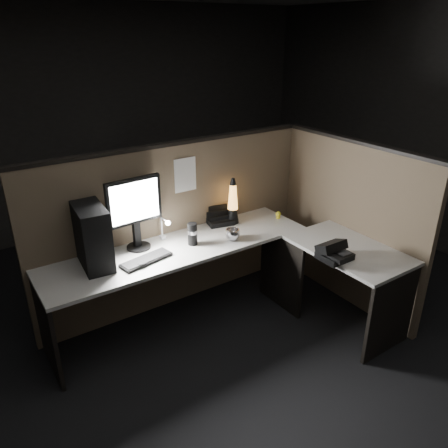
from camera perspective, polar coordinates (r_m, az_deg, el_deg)
floor at (r=3.70m, az=1.51°, el=-16.11°), size 6.00×6.00×0.00m
room_shell at (r=2.93m, az=1.86°, el=8.93°), size 6.00×6.00×6.00m
partition_back at (r=3.97m, az=-6.17°, el=-0.38°), size 2.66×0.06×1.50m
partition_right at (r=4.16m, az=15.91°, el=-0.05°), size 0.06×1.66×1.50m
desk at (r=3.62m, az=1.61°, el=-5.86°), size 2.60×1.60×0.73m
pc_tower at (r=3.42m, az=-16.88°, el=-1.44°), size 0.24×0.47×0.48m
monitor at (r=3.55m, az=-11.59°, el=2.21°), size 0.47×0.20×0.60m
keyboard at (r=3.47m, az=-10.12°, el=-4.62°), size 0.44×0.22×0.02m
mouse at (r=3.39m, az=-10.67°, el=-5.23°), size 0.09×0.07×0.03m
clip_lamp at (r=3.71m, az=-7.73°, el=-0.49°), size 0.04×0.17×0.21m
organizer at (r=4.06m, az=-0.67°, el=0.66°), size 0.27×0.25×0.17m
lava_lamp at (r=4.02m, az=1.16°, el=2.58°), size 0.12×0.12×0.43m
travel_mug at (r=3.65m, az=-4.15°, el=-1.30°), size 0.08×0.08×0.19m
steel_mug at (r=3.73m, az=1.13°, el=-1.38°), size 0.15×0.15×0.10m
figurine at (r=4.19m, az=7.11°, el=1.30°), size 0.05×0.05×0.05m
pinned_paper at (r=3.81m, az=-5.09°, el=6.40°), size 0.21×0.00×0.30m
desk_phone at (r=3.54m, az=14.08°, el=-3.58°), size 0.24×0.25×0.14m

